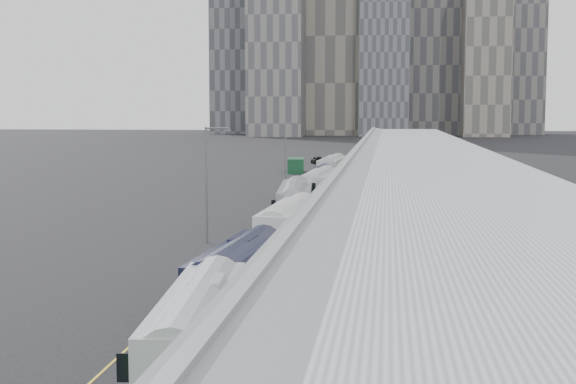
% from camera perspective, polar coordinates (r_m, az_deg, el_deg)
% --- Properties ---
extents(sidewalk, '(10.00, 170.00, 0.12)m').
position_cam_1_polar(sidewalk, '(78.68, 6.49, -1.79)').
color(sidewalk, gray).
rests_on(sidewalk, ground).
extents(lane_line, '(0.12, 160.00, 0.02)m').
position_cam_1_polar(lane_line, '(79.48, -1.10, -1.71)').
color(lane_line, gold).
rests_on(lane_line, ground).
extents(depot, '(12.45, 160.40, 7.20)m').
position_cam_1_polar(depot, '(78.36, 9.44, 0.68)').
color(depot, gray).
rests_on(depot, ground).
extents(skyline, '(145.00, 64.00, 120.00)m').
position_cam_1_polar(skyline, '(349.73, 5.10, 12.44)').
color(skyline, slate).
rests_on(skyline, ground).
extents(bus_0, '(3.70, 12.83, 3.70)m').
position_cam_1_polar(bus_0, '(31.82, -6.37, -10.41)').
color(bus_0, '#AAADB4').
rests_on(bus_0, ground).
extents(bus_1, '(3.36, 12.35, 3.57)m').
position_cam_1_polar(bus_1, '(42.75, -3.55, -6.25)').
color(bus_1, black).
rests_on(bus_1, ground).
extents(bus_2, '(3.31, 13.14, 3.81)m').
position_cam_1_polar(bus_2, '(58.80, 0.06, -2.81)').
color(bus_2, silver).
rests_on(bus_2, ground).
extents(bus_3, '(3.92, 14.04, 4.05)m').
position_cam_1_polar(bus_3, '(71.54, 0.54, -1.18)').
color(bus_3, gray).
rests_on(bus_3, ground).
extents(bus_4, '(3.54, 14.05, 4.07)m').
position_cam_1_polar(bus_4, '(86.57, 2.25, 0.04)').
color(bus_4, silver).
rests_on(bus_4, ground).
extents(bus_5, '(2.69, 12.01, 3.50)m').
position_cam_1_polar(bus_5, '(99.02, 2.45, 0.63)').
color(bus_5, black).
rests_on(bus_5, ground).
extents(bus_6, '(3.55, 13.82, 4.00)m').
position_cam_1_polar(bus_6, '(114.25, 3.19, 1.43)').
color(bus_6, silver).
rests_on(bus_6, ground).
extents(tree_0, '(1.91, 1.91, 4.43)m').
position_cam_1_polar(tree_0, '(33.50, 0.25, -6.21)').
color(tree_0, black).
rests_on(tree_0, ground).
extents(tree_1, '(1.22, 1.22, 4.16)m').
position_cam_1_polar(tree_1, '(54.95, 3.33, -1.50)').
color(tree_1, black).
rests_on(tree_1, ground).
extents(tree_2, '(2.98, 2.98, 4.97)m').
position_cam_1_polar(tree_2, '(79.91, 3.89, 0.82)').
color(tree_2, black).
rests_on(tree_2, ground).
extents(tree_3, '(1.95, 1.95, 4.09)m').
position_cam_1_polar(tree_3, '(104.10, 4.92, 1.76)').
color(tree_3, black).
rests_on(tree_3, ground).
extents(tree_4, '(2.55, 2.55, 4.62)m').
position_cam_1_polar(tree_4, '(124.51, 5.15, 2.53)').
color(tree_4, black).
rests_on(tree_4, ground).
extents(tree_5, '(1.28, 1.28, 4.21)m').
position_cam_1_polar(tree_5, '(151.51, 5.74, 3.17)').
color(tree_5, black).
rests_on(tree_5, ground).
extents(street_lamp_near, '(2.04, 0.22, 9.15)m').
position_cam_1_polar(street_lamp_near, '(63.25, -5.66, 1.11)').
color(street_lamp_near, '#59595E').
rests_on(street_lamp_near, ground).
extents(street_lamp_far, '(2.04, 0.22, 8.70)m').
position_cam_1_polar(street_lamp_far, '(116.66, -0.10, 3.17)').
color(street_lamp_far, '#59595E').
rests_on(street_lamp_far, ground).
extents(shipping_container, '(3.34, 7.07, 2.41)m').
position_cam_1_polar(shipping_container, '(135.06, 0.56, 1.91)').
color(shipping_container, '#113A21').
rests_on(shipping_container, ground).
extents(suv, '(3.61, 5.48, 1.40)m').
position_cam_1_polar(suv, '(156.96, 2.19, 2.27)').
color(suv, black).
rests_on(suv, ground).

